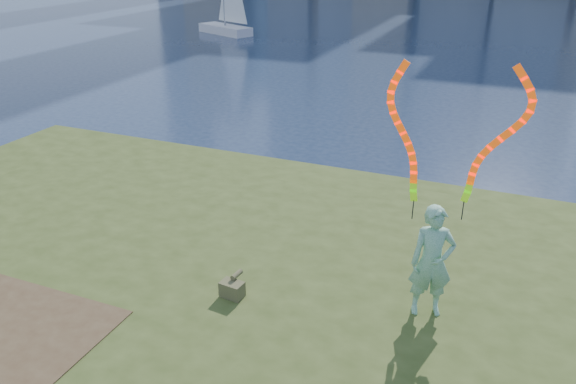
% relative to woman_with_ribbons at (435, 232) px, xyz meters
% --- Properties ---
extents(ground, '(320.00, 320.00, 0.00)m').
position_rel_woman_with_ribbons_xyz_m(ground, '(-3.59, -0.11, -2.19)').
color(ground, '#1B2944').
rests_on(ground, ground).
extents(grassy_knoll, '(20.00, 18.00, 0.80)m').
position_rel_woman_with_ribbons_xyz_m(grassy_knoll, '(-3.59, -2.41, -1.85)').
color(grassy_knoll, '#364418').
rests_on(grassy_knoll, ground).
extents(woman_with_ribbons, '(1.99, 0.83, 4.16)m').
position_rel_woman_with_ribbons_xyz_m(woman_with_ribbons, '(0.00, 0.00, 0.00)').
color(woman_with_ribbons, '#237E49').
rests_on(woman_with_ribbons, grassy_knoll).
extents(canvas_bag, '(0.39, 0.44, 0.35)m').
position_rel_woman_with_ribbons_xyz_m(canvas_bag, '(-2.97, -0.82, -1.25)').
color(canvas_bag, '#4A4F2A').
rests_on(canvas_bag, grassy_knoll).
extents(sailboat, '(4.60, 3.10, 7.10)m').
position_rel_woman_with_ribbons_xyz_m(sailboat, '(-18.57, 27.92, -0.97)').
color(sailboat, white).
rests_on(sailboat, ground).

